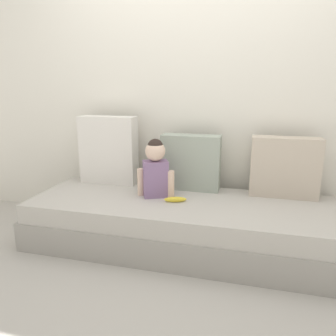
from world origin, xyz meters
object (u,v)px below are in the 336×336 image
at_px(couch, 182,224).
at_px(throw_pillow_center, 191,162).
at_px(throw_pillow_left, 109,150).
at_px(banana, 175,199).
at_px(toddler, 155,168).
at_px(throw_pillow_right, 285,167).

height_order(couch, throw_pillow_center, throw_pillow_center).
bearing_deg(throw_pillow_center, throw_pillow_left, 180.00).
bearing_deg(throw_pillow_left, throw_pillow_center, 0.00).
bearing_deg(throw_pillow_left, banana, -26.72).
height_order(throw_pillow_left, throw_pillow_center, throw_pillow_left).
relative_size(throw_pillow_center, toddler, 1.06).
bearing_deg(throw_pillow_left, toddler, -26.84).
bearing_deg(throw_pillow_right, throw_pillow_left, 180.00).
bearing_deg(throw_pillow_center, couch, -90.00).
bearing_deg(toddler, banana, -26.38).
relative_size(throw_pillow_left, throw_pillow_center, 1.22).
bearing_deg(throw_pillow_center, banana, -97.86).
relative_size(couch, throw_pillow_right, 4.65).
bearing_deg(throw_pillow_left, throw_pillow_right, 0.00).
distance_m(throw_pillow_left, toddler, 0.58).
relative_size(couch, throw_pillow_center, 4.91).
relative_size(couch, toddler, 5.21).
bearing_deg(couch, throw_pillow_right, 22.90).
xyz_separation_m(throw_pillow_center, toddler, (-0.23, -0.26, 0.00)).
bearing_deg(toddler, throw_pillow_right, 14.95).
distance_m(couch, toddler, 0.48).
relative_size(throw_pillow_left, banana, 3.49).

